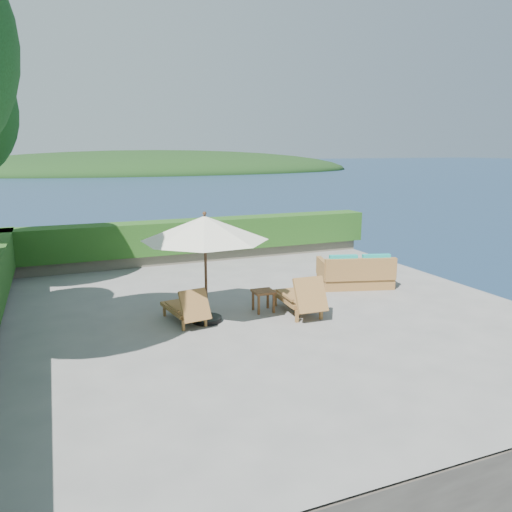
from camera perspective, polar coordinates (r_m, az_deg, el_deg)
name	(u,v)px	position (r m, az deg, el deg)	size (l,w,h in m)	color
ground	(257,312)	(11.26, 0.13, -6.39)	(12.00, 12.00, 0.00)	gray
foundation	(257,376)	(11.85, 0.13, -13.52)	(12.00, 12.00, 3.00)	#5A5347
ocean	(257,432)	(12.54, 0.12, -19.51)	(600.00, 600.00, 0.00)	#172847
offshore_island	(155,172)	(152.81, -11.43, 9.43)	(126.00, 57.60, 12.60)	black
planter_wall_far	(192,256)	(16.36, -7.36, 0.04)	(12.00, 0.60, 0.36)	#716C5A
hedge_far	(191,235)	(16.23, -7.43, 2.35)	(12.40, 0.90, 1.00)	#1E4513
patio_umbrella	(205,229)	(10.22, -5.87, 3.07)	(3.29, 3.29, 2.34)	black
lounge_left	(186,307)	(10.56, -7.95, -5.85)	(0.78, 1.48, 0.81)	#966236
lounge_right	(300,297)	(11.03, 5.07, -4.69)	(0.79, 1.66, 0.94)	#966236
side_table	(263,294)	(11.18, 0.84, -4.39)	(0.47, 0.47, 0.49)	brown
wicker_loveseat	(356,274)	(13.40, 11.35, -2.00)	(2.09, 1.45, 0.93)	#966236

